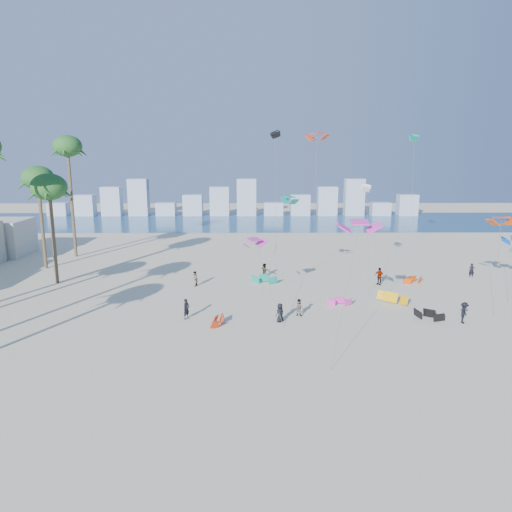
{
  "coord_description": "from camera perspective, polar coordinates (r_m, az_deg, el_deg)",
  "views": [
    {
      "loc": [
        2.62,
        -28.38,
        14.01
      ],
      "look_at": [
        3.0,
        16.0,
        4.5
      ],
      "focal_mm": 33.58,
      "sensor_mm": 36.0,
      "label": 1
    }
  ],
  "objects": [
    {
      "name": "distant_skyline",
      "position": [
        110.98,
        -2.47,
        6.44
      ],
      "size": [
        85.0,
        3.0,
        8.4
      ],
      "color": "#9EADBF",
      "rests_on": "ground"
    },
    {
      "name": "flying_kites",
      "position": [
        51.96,
        13.89,
        9.09
      ],
      "size": [
        31.28,
        36.58,
        17.2
      ],
      "color": "#E533B6",
      "rests_on": "ground"
    },
    {
      "name": "kitesurfer_mid",
      "position": [
        42.53,
        5.11,
        -6.1
      ],
      "size": [
        0.94,
        0.88,
        1.53
      ],
      "primitive_type": "imported",
      "rotation": [
        0.0,
        0.0,
        2.61
      ],
      "color": "gray",
      "rests_on": "ground"
    },
    {
      "name": "kitesurfers_far",
      "position": [
        49.11,
        9.92,
        -3.62
      ],
      "size": [
        32.27,
        17.15,
        1.91
      ],
      "color": "black",
      "rests_on": "ground"
    },
    {
      "name": "kitesurfer_near",
      "position": [
        41.94,
        -8.29,
        -6.26
      ],
      "size": [
        0.73,
        0.78,
        1.79
      ],
      "primitive_type": "imported",
      "rotation": [
        0.0,
        0.0,
        0.94
      ],
      "color": "black",
      "rests_on": "ground"
    },
    {
      "name": "grounded_kites",
      "position": [
        47.42,
        10.96,
        -4.77
      ],
      "size": [
        22.8,
        15.3,
        1.02
      ],
      "color": "red",
      "rests_on": "ground"
    },
    {
      "name": "ground",
      "position": [
        31.76,
        -5.33,
        -14.14
      ],
      "size": [
        220.0,
        220.0,
        0.0
      ],
      "primitive_type": "plane",
      "color": "beige",
      "rests_on": "ground"
    },
    {
      "name": "ocean",
      "position": [
        101.39,
        -1.97,
        4.15
      ],
      "size": [
        220.0,
        220.0,
        0.0
      ],
      "primitive_type": "plane",
      "color": "navy",
      "rests_on": "ground"
    }
  ]
}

